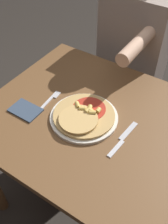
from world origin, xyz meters
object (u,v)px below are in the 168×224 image
Objects in this scene: fork at (49,101)px; person_diner at (133,51)px; pizza at (83,115)px; dining_table at (96,136)px; plate at (84,117)px; knife at (122,139)px.

fork is 0.66m from person_diner.
dining_table is at bearing 40.09° from pizza.
plate is 0.20m from knife.
person_diner is at bearing 101.05° from dining_table.
pizza reaches higher than fork.
pizza is 0.20m from fork.
knife is 0.72m from person_diner.
fork is (-0.24, -0.03, 0.13)m from dining_table.
plate is 1.35× the size of knife.
person_diner is at bearing 96.50° from pizza.
fork is at bearing -173.07° from dining_table.
pizza is at bearing -139.91° from dining_table.
dining_table is 0.16m from pizza.
person_diner is at bearing 112.26° from knife.
dining_table is 0.80× the size of person_diner.
plate is (-0.05, -0.03, 0.13)m from dining_table.
dining_table is at bearing -78.95° from person_diner.
fork is 0.40m from knife.
dining_table is 0.15m from plate.
plate is 1.70× the size of fork.
pizza reaches higher than dining_table.
person_diner is (-0.07, 0.65, -0.03)m from plate.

